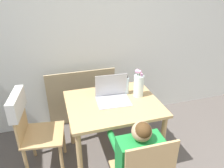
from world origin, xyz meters
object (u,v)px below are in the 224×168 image
chair_spare (28,121)px  water_bottle (126,85)px  laptop (112,95)px  flower_vase (139,85)px  person_seated (137,155)px

chair_spare → water_bottle: 1.06m
laptop → flower_vase: size_ratio=1.13×
flower_vase → water_bottle: flower_vase is taller
chair_spare → flower_vase: bearing=-82.7°
person_seated → laptop: (-0.00, 0.68, 0.19)m
chair_spare → person_seated: size_ratio=0.96×
chair_spare → person_seated: (0.85, -0.70, -0.02)m
person_seated → water_bottle: bearing=-102.4°
chair_spare → flower_vase: (1.14, -0.02, 0.24)m
person_seated → flower_vase: bearing=-112.1°
flower_vase → laptop: bearing=-179.4°
person_seated → chair_spare: bearing=-38.6°
chair_spare → person_seated: 1.10m
chair_spare → flower_vase: flower_vase is taller
chair_spare → flower_vase: size_ratio=2.93×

